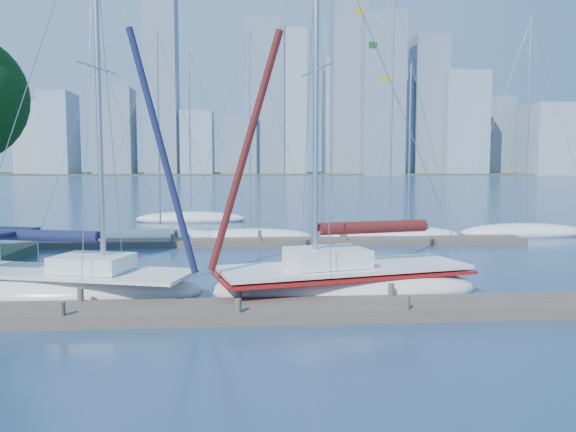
{
  "coord_description": "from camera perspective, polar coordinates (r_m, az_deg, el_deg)",
  "views": [
    {
      "loc": [
        0.3,
        -16.98,
        4.64
      ],
      "look_at": [
        1.81,
        4.0,
        2.78
      ],
      "focal_mm": 35.0,
      "sensor_mm": 36.0,
      "label": 1
    }
  ],
  "objects": [
    {
      "name": "ground",
      "position": [
        17.6,
        -5.04,
        -10.24
      ],
      "size": [
        700.0,
        700.0,
        0.0
      ],
      "primitive_type": "plane",
      "color": "navy",
      "rests_on": "ground"
    },
    {
      "name": "near_dock",
      "position": [
        17.55,
        -5.04,
        -9.61
      ],
      "size": [
        26.0,
        2.0,
        0.4
      ],
      "primitive_type": "cube",
      "color": "#453C32",
      "rests_on": "ground"
    },
    {
      "name": "far_dock",
      "position": [
        33.32,
        -1.17,
        -2.63
      ],
      "size": [
        30.0,
        1.8,
        0.36
      ],
      "primitive_type": "cube",
      "color": "#453C32",
      "rests_on": "ground"
    },
    {
      "name": "far_shore",
      "position": [
        337.01,
        -4.19,
        4.27
      ],
      "size": [
        800.0,
        100.0,
        1.5
      ],
      "primitive_type": "cube",
      "color": "#38472D",
      "rests_on": "ground"
    },
    {
      "name": "sailboat_navy",
      "position": [
        20.88,
        -20.64,
        -5.05
      ],
      "size": [
        9.11,
        5.06,
        14.16
      ],
      "rotation": [
        0.0,
        0.0,
        -0.27
      ],
      "color": "silver",
      "rests_on": "ground"
    },
    {
      "name": "sailboat_maroon",
      "position": [
        20.16,
        5.68,
        -5.32
      ],
      "size": [
        10.02,
        5.31,
        14.12
      ],
      "rotation": [
        0.0,
        0.0,
        0.24
      ],
      "color": "silver",
      "rests_on": "ground"
    },
    {
      "name": "bg_boat_0",
      "position": [
        36.35,
        -18.22,
        -2.13
      ],
      "size": [
        7.28,
        4.69,
        12.06
      ],
      "rotation": [
        0.0,
        0.0,
        0.4
      ],
      "color": "silver",
      "rests_on": "ground"
    },
    {
      "name": "bg_boat_1",
      "position": [
        35.82,
        -12.81,
        -2.06
      ],
      "size": [
        7.9,
        4.75,
        13.25
      ],
      "rotation": [
        0.0,
        0.0,
        0.35
      ],
      "color": "silver",
      "rests_on": "ground"
    },
    {
      "name": "bg_boat_2",
      "position": [
        35.68,
        -3.85,
        -2.01
      ],
      "size": [
        8.04,
        2.64,
        13.31
      ],
      "rotation": [
        0.0,
        0.0,
        -0.07
      ],
      "color": "silver",
      "rests_on": "ground"
    },
    {
      "name": "bg_boat_3",
      "position": [
        36.46,
        10.28,
        -1.85
      ],
      "size": [
        9.47,
        5.04,
        16.11
      ],
      "rotation": [
        0.0,
        0.0,
        0.29
      ],
      "color": "silver",
      "rests_on": "ground"
    },
    {
      "name": "bg_boat_4",
      "position": [
        36.34,
        12.09,
        -2.01
      ],
      "size": [
        6.06,
        3.74,
        11.27
      ],
      "rotation": [
        0.0,
        0.0,
        -0.34
      ],
      "color": "silver",
      "rests_on": "ground"
    },
    {
      "name": "bg_boat_5",
      "position": [
        40.7,
        22.83,
        -1.46
      ],
      "size": [
        8.91,
        3.54,
        14.65
      ],
      "rotation": [
        0.0,
        0.0,
        -0.12
      ],
      "color": "silver",
      "rests_on": "ground"
    },
    {
      "name": "bg_boat_6",
      "position": [
        47.85,
        -9.82,
        -0.22
      ],
      "size": [
        9.29,
        2.88,
        14.53
      ],
      "rotation": [
        0.0,
        0.0,
        0.04
      ],
      "color": "silver",
      "rests_on": "ground"
    },
    {
      "name": "skyline",
      "position": [
        309.46,
        0.18,
        10.45
      ],
      "size": [
        503.01,
        51.31,
        101.62
      ],
      "color": "#7F8EA4",
      "rests_on": "ground"
    }
  ]
}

